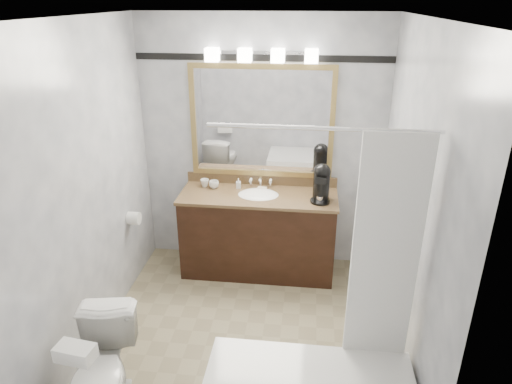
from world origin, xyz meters
TOP-DOWN VIEW (x-y plane):
  - room at (0.00, 0.00)m, footprint 2.42×2.62m
  - vanity at (0.00, 1.02)m, footprint 1.53×0.58m
  - mirror at (0.00, 1.28)m, footprint 1.40×0.04m
  - vanity_light_bar at (0.00, 1.23)m, footprint 1.02×0.14m
  - accent_stripe at (0.00, 1.29)m, footprint 2.40×0.01m
  - tp_roll at (-1.14, 0.66)m, footprint 0.11×0.12m
  - toilet at (-0.81, -0.88)m, footprint 0.51×0.75m
  - tissue_box at (-0.81, -1.12)m, footprint 0.24×0.15m
  - coffee_maker at (0.60, 0.96)m, footprint 0.19×0.23m
  - cup_left at (-0.46, 1.12)m, footprint 0.12×0.12m
  - cup_right at (-0.56, 1.15)m, footprint 0.09×0.09m
  - soap_bottle_a at (-0.22, 1.15)m, footprint 0.05×0.05m
  - soap_bar at (0.02, 1.13)m, footprint 0.10×0.07m

SIDE VIEW (x-z plane):
  - toilet at x=-0.81m, z-range 0.00..0.70m
  - vanity at x=0.00m, z-range -0.04..0.93m
  - tp_roll at x=-1.14m, z-range 0.64..0.76m
  - tissue_box at x=-0.81m, z-range 0.70..0.79m
  - soap_bar at x=0.02m, z-range 0.85..0.88m
  - cup_left at x=-0.46m, z-range 0.85..0.93m
  - cup_right at x=-0.56m, z-range 0.85..0.93m
  - soap_bottle_a at x=-0.22m, z-range 0.85..0.95m
  - coffee_maker at x=0.60m, z-range 0.86..1.21m
  - room at x=0.00m, z-range -0.01..2.51m
  - mirror at x=0.00m, z-range 0.95..2.05m
  - accent_stripe at x=0.00m, z-range 2.07..2.13m
  - vanity_light_bar at x=0.00m, z-range 2.07..2.19m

